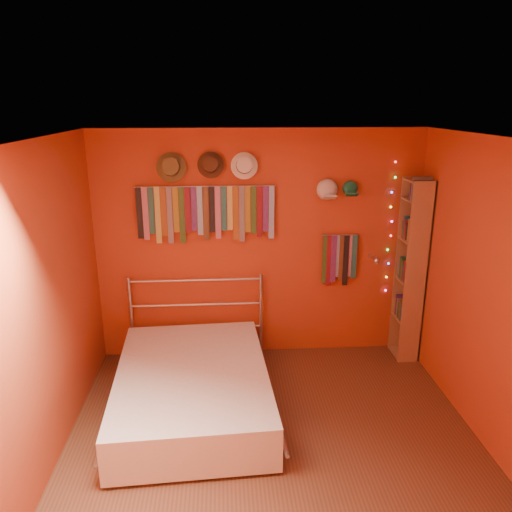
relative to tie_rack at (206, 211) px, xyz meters
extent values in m
plane|color=#56321D|center=(0.57, -1.68, -1.66)|extent=(3.50, 3.50, 0.00)
cube|color=#AA271B|center=(0.57, 0.07, -0.41)|extent=(3.50, 0.02, 2.50)
cube|color=#AA271B|center=(2.32, -1.68, -0.41)|extent=(0.02, 3.50, 2.50)
cube|color=#AA271B|center=(-1.18, -1.68, -0.41)|extent=(0.02, 3.50, 2.50)
cube|color=white|center=(0.57, -1.68, 0.84)|extent=(3.50, 3.50, 0.02)
cylinder|color=#B5B5BA|center=(0.00, 0.02, 0.25)|extent=(1.45, 0.01, 0.01)
cube|color=black|center=(-0.68, 0.01, -0.02)|extent=(0.06, 0.01, 0.54)
cube|color=#B05878|center=(-0.62, 0.00, -0.02)|extent=(0.06, 0.01, 0.55)
cube|color=#195A50|center=(-0.56, -0.01, 0.01)|extent=(0.06, 0.01, 0.49)
cube|color=#BABA4A|center=(-0.49, 0.01, -0.05)|extent=(0.06, 0.01, 0.59)
cube|color=brown|center=(-0.43, 0.00, -0.01)|extent=(0.06, 0.01, 0.52)
cube|color=navy|center=(-0.37, -0.01, -0.05)|extent=(0.06, 0.01, 0.59)
cube|color=olive|center=(-0.31, 0.01, 0.01)|extent=(0.06, 0.01, 0.48)
cube|color=#244D1E|center=(-0.24, 0.00, -0.05)|extent=(0.06, 0.01, 0.59)
cube|color=maroon|center=(-0.18, -0.01, 0.01)|extent=(0.06, 0.01, 0.48)
cube|color=#411966|center=(-0.12, 0.01, 0.02)|extent=(0.06, 0.01, 0.46)
cube|color=#76A7D1|center=(-0.06, 0.00, 0.00)|extent=(0.06, 0.01, 0.51)
cube|color=#4E301A|center=(0.00, -0.01, -0.03)|extent=(0.06, 0.01, 0.57)
cube|color=black|center=(0.07, 0.01, 0.01)|extent=(0.06, 0.01, 0.48)
cube|color=#B85C80|center=(0.13, 0.00, -0.02)|extent=(0.06, 0.01, 0.55)
cube|color=#1C5962|center=(0.19, -0.01, 0.02)|extent=(0.06, 0.01, 0.46)
cube|color=#AFAA46|center=(0.25, 0.01, 0.02)|extent=(0.06, 0.01, 0.46)
cube|color=brown|center=(0.32, 0.00, -0.03)|extent=(0.06, 0.01, 0.57)
cube|color=navy|center=(0.38, -0.01, -0.04)|extent=(0.06, 0.01, 0.59)
cube|color=olive|center=(0.44, 0.01, 0.01)|extent=(0.06, 0.01, 0.49)
cube|color=#2C5120|center=(0.50, 0.00, 0.00)|extent=(0.06, 0.01, 0.50)
cube|color=maroon|center=(0.57, -0.01, -0.02)|extent=(0.06, 0.01, 0.54)
cube|color=#4E1863|center=(0.63, 0.01, 0.01)|extent=(0.06, 0.01, 0.48)
cube|color=#768FD2|center=(0.69, 0.00, -0.03)|extent=(0.06, 0.01, 0.56)
cylinder|color=#B5B5BA|center=(1.44, 0.02, -0.29)|extent=(0.40, 0.01, 0.01)
cube|color=#284F1F|center=(1.28, 0.01, -0.56)|extent=(0.06, 0.01, 0.54)
cube|color=maroon|center=(1.33, 0.00, -0.57)|extent=(0.06, 0.01, 0.56)
cube|color=#511965|center=(1.37, -0.01, -0.55)|extent=(0.06, 0.01, 0.53)
cube|color=#6888B9|center=(1.42, 0.01, -0.53)|extent=(0.06, 0.01, 0.47)
cube|color=#492C18|center=(1.46, 0.00, -0.55)|extent=(0.06, 0.01, 0.51)
cube|color=black|center=(1.51, -0.01, -0.58)|extent=(0.06, 0.01, 0.57)
cube|color=#A25170|center=(1.56, 0.01, -0.53)|extent=(0.06, 0.01, 0.47)
cube|color=#1B5B5F|center=(1.60, 0.00, -0.54)|extent=(0.06, 0.01, 0.49)
cylinder|color=brown|center=(-0.33, 0.01, 0.45)|extent=(0.30, 0.08, 0.30)
cylinder|color=brown|center=(-0.33, -0.05, 0.46)|extent=(0.18, 0.15, 0.20)
cylinder|color=#332314|center=(-0.33, -0.02, 0.46)|extent=(0.18, 0.06, 0.19)
cylinder|color=#452818|center=(0.07, 0.01, 0.47)|extent=(0.27, 0.07, 0.27)
cylinder|color=#452818|center=(0.07, -0.04, 0.48)|extent=(0.16, 0.13, 0.18)
cylinder|color=black|center=(0.07, -0.02, 0.48)|extent=(0.16, 0.05, 0.16)
cylinder|color=white|center=(0.41, 0.01, 0.46)|extent=(0.28, 0.07, 0.27)
cylinder|color=white|center=(0.41, -0.04, 0.47)|extent=(0.16, 0.14, 0.18)
cylinder|color=black|center=(0.41, -0.02, 0.47)|extent=(0.17, 0.06, 0.17)
ellipsoid|color=silver|center=(1.27, 0.02, 0.21)|extent=(0.20, 0.15, 0.20)
cube|color=silver|center=(1.27, -0.11, 0.14)|extent=(0.14, 0.11, 0.06)
ellipsoid|color=#176A4E|center=(1.52, 0.02, 0.22)|extent=(0.17, 0.13, 0.17)
cube|color=#176A4E|center=(1.52, -0.09, 0.17)|extent=(0.12, 0.09, 0.05)
sphere|color=#FF3333|center=(1.99, 0.03, 0.49)|extent=(0.02, 0.02, 0.02)
sphere|color=#33FF4C|center=(2.00, 0.03, 0.33)|extent=(0.02, 0.02, 0.02)
sphere|color=#4C66FF|center=(1.97, 0.03, 0.17)|extent=(0.02, 0.02, 0.02)
sphere|color=yellow|center=(1.97, 0.03, 0.01)|extent=(0.02, 0.02, 0.02)
sphere|color=#FF4CCC|center=(2.00, 0.03, -0.15)|extent=(0.02, 0.02, 0.02)
sphere|color=#FF3333|center=(2.00, 0.03, -0.31)|extent=(0.02, 0.02, 0.02)
sphere|color=#33FF4C|center=(1.98, 0.03, -0.47)|extent=(0.02, 0.02, 0.02)
sphere|color=#4C66FF|center=(2.00, 0.03, -0.63)|extent=(0.02, 0.02, 0.02)
sphere|color=yellow|center=(1.99, 0.03, -0.79)|extent=(0.02, 0.02, 0.02)
sphere|color=#FF4CCC|center=(1.99, 0.03, -0.95)|extent=(0.02, 0.02, 0.02)
cylinder|color=#B5B5BA|center=(1.79, 0.05, -0.54)|extent=(0.03, 0.03, 0.03)
cylinder|color=#B5B5BA|center=(1.79, -0.07, -0.52)|extent=(0.01, 0.24, 0.08)
sphere|color=white|center=(1.79, -0.19, -0.52)|extent=(0.07, 0.07, 0.07)
cube|color=#996545|center=(2.19, -0.31, -0.66)|extent=(0.24, 0.02, 2.00)
cube|color=#996545|center=(2.19, 0.01, -0.66)|extent=(0.24, 0.02, 2.00)
cube|color=#996545|center=(2.30, -0.15, -0.66)|extent=(0.02, 0.34, 2.00)
cube|color=#996545|center=(2.19, -0.15, -1.64)|extent=(0.24, 0.32, 0.02)
cube|color=#996545|center=(2.19, -0.15, -1.21)|extent=(0.24, 0.32, 0.02)
cube|color=#996545|center=(2.19, -0.15, -0.76)|extent=(0.24, 0.32, 0.02)
cube|color=#996545|center=(2.19, -0.15, -0.31)|extent=(0.24, 0.32, 0.02)
cube|color=#996545|center=(2.19, -0.15, 0.12)|extent=(0.24, 0.32, 0.02)
cube|color=#996545|center=(2.19, -0.15, 0.32)|extent=(0.24, 0.32, 0.02)
cylinder|color=#B5B5BA|center=(-0.84, -0.03, -1.18)|extent=(0.04, 0.04, 0.96)
cylinder|color=#B5B5BA|center=(0.58, -0.03, -1.18)|extent=(0.04, 0.04, 0.96)
cylinder|color=#B5B5BA|center=(-0.13, -0.03, -1.31)|extent=(1.42, 0.02, 0.02)
cylinder|color=#B5B5BA|center=(-0.13, -0.03, -1.04)|extent=(1.42, 0.02, 0.02)
cylinder|color=#B5B5BA|center=(-0.13, -0.03, -0.75)|extent=(1.42, 0.02, 0.02)
cube|color=silver|center=(-0.13, -1.05, -1.44)|extent=(1.46, 1.99, 0.39)
cylinder|color=#B5B5BA|center=(-0.84, -1.05, -1.46)|extent=(0.13, 1.93, 0.03)
cylinder|color=#B5B5BA|center=(0.58, -1.05, -1.46)|extent=(0.13, 1.93, 0.03)
camera|label=1|loc=(0.18, -5.11, 1.09)|focal=35.00mm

